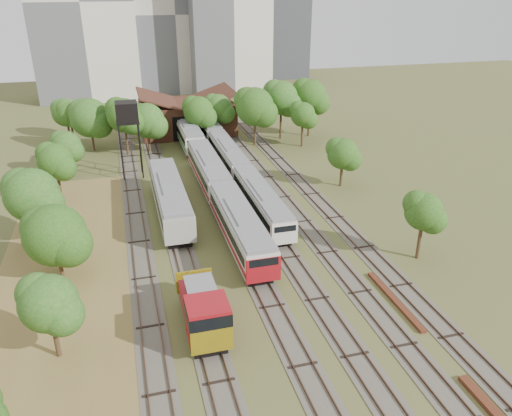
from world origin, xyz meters
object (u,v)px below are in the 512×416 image
object	(u,v)px
railcar_red_set	(222,195)
shunter_locomotive	(204,313)
railcar_green_set	(228,155)
water_tower	(127,114)

from	to	relation	value
railcar_red_set	shunter_locomotive	xyz separation A→B (m)	(-6.00, -21.83, -0.07)
railcar_red_set	railcar_green_set	size ratio (longest dim) A/B	0.66
railcar_red_set	shunter_locomotive	world-z (taller)	shunter_locomotive
water_tower	railcar_red_set	bearing A→B (deg)	-57.33
railcar_red_set	railcar_green_set	distance (m)	15.50
shunter_locomotive	water_tower	bearing A→B (deg)	95.54
shunter_locomotive	water_tower	distance (m)	37.53
railcar_red_set	water_tower	xyz separation A→B (m)	(-9.57, 14.92, 6.67)
railcar_red_set	shunter_locomotive	distance (m)	22.64
railcar_red_set	railcar_green_set	xyz separation A→B (m)	(4.00, 14.97, -0.25)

